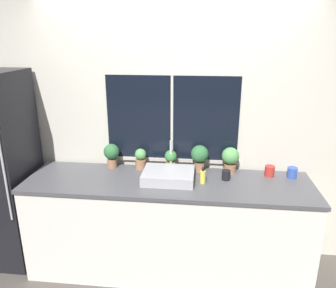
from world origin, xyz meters
name	(u,v)px	position (x,y,z in m)	size (l,w,h in m)	color
wall_back	(172,124)	(0.00, 0.73, 1.35)	(8.00, 0.09, 2.70)	beige
counter	(168,226)	(0.00, 0.33, 0.47)	(2.58, 0.69, 0.93)	white
sink	(169,175)	(0.01, 0.35, 0.98)	(0.46, 0.42, 0.31)	#ADADB2
potted_plant_far_left	(112,154)	(-0.58, 0.59, 1.07)	(0.15, 0.15, 0.24)	#9E6B4C
potted_plant_left	(141,159)	(-0.30, 0.59, 1.03)	(0.11, 0.11, 0.20)	#9E6B4C
potted_plant_center	(170,159)	(0.00, 0.59, 1.04)	(0.12, 0.12, 0.20)	#9E6B4C
potted_plant_right	(200,156)	(0.28, 0.59, 1.09)	(0.17, 0.17, 0.26)	#9E6B4C
potted_plant_far_right	(230,158)	(0.57, 0.59, 1.07)	(0.16, 0.16, 0.25)	#9E6B4C
soap_bottle	(203,177)	(0.31, 0.32, 0.99)	(0.05, 0.05, 0.15)	#DBD14C
mug_blue	(292,173)	(1.13, 0.53, 0.98)	(0.09, 0.09, 0.10)	#3351AD
mug_red	(270,171)	(0.93, 0.55, 0.98)	(0.09, 0.09, 0.10)	#B72D28
mug_black	(226,175)	(0.52, 0.42, 0.98)	(0.08, 0.08, 0.09)	black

